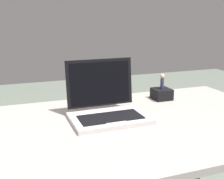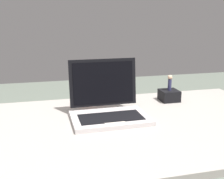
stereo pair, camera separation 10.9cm
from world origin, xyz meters
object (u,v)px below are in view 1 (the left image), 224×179
Objects in this scene: figurine_stand at (162,94)px; coffee_mug at (82,95)px; laptop_front at (106,107)px; figurine at (162,80)px.

figurine_stand is 0.41m from coffee_mug.
figurine is at bearing 24.59° from laptop_front.
laptop_front reaches higher than figurine.
coffee_mug is at bearing 171.13° from figurine.
figurine_stand is at bearing 90.00° from figurine.
figurine is (0.36, 0.16, 0.05)m from laptop_front.
figurine_stand is at bearing -8.87° from coffee_mug.
laptop_front is 2.93× the size of coffee_mug.
laptop_front reaches higher than coffee_mug.
laptop_front is 0.23m from coffee_mug.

